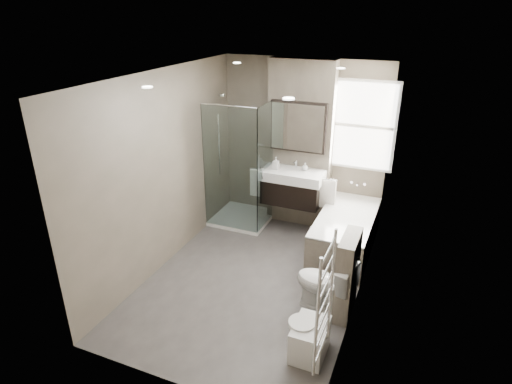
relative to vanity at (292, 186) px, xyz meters
The scene contains 15 objects.
room 1.53m from the vanity, 90.00° to the right, with size 2.70×3.90×2.70m.
vanity_pier 0.66m from the vanity, 90.00° to the left, with size 1.00×0.25×2.60m, color #655C50.
vanity is the anchor object (origin of this frame).
mirror_cabinet 0.91m from the vanity, 90.00° to the left, with size 0.86×0.08×0.76m.
towel_left 0.56m from the vanity, behind, with size 0.24×0.06×0.44m, color white.
towel_right 0.56m from the vanity, ahead, with size 0.24×0.06×0.44m, color white.
shower_enclosure 0.80m from the vanity, behind, with size 0.90×0.90×2.00m.
bathtub 1.07m from the vanity, 19.37° to the right, with size 0.75×1.60×0.57m.
window 1.37m from the vanity, 26.58° to the left, with size 0.98×0.06×1.33m.
toilet 2.02m from the vanity, 60.67° to the right, with size 0.39×0.69×0.70m, color white.
cistern_box 2.08m from the vanity, 54.16° to the right, with size 0.19×0.55×1.00m.
bidet 2.73m from the vanity, 67.70° to the right, with size 0.40×0.46×0.48m.
towel_radiator 3.30m from the vanity, 67.55° to the right, with size 0.03×0.49×1.10m.
soap_bottle_a 0.44m from the vanity, behind, with size 0.08×0.09×0.19m, color white.
soap_bottle_b 0.37m from the vanity, 25.29° to the left, with size 0.10×0.10×0.12m, color white.
Camera 1 is at (1.81, -4.37, 3.29)m, focal length 30.00 mm.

